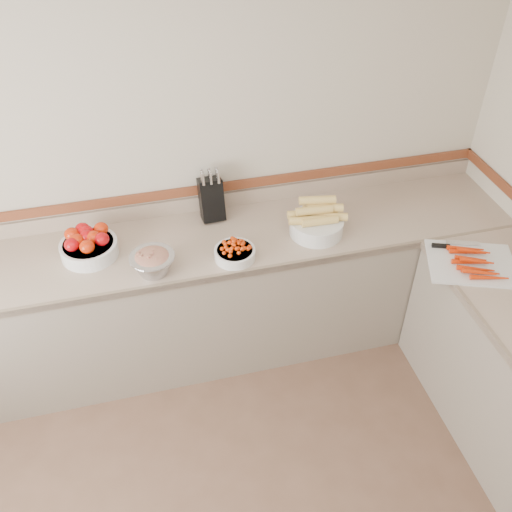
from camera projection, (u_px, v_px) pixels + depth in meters
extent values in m
plane|color=#C0B39E|center=(170.00, 156.00, 3.31)|extent=(4.00, 0.00, 4.00)
cube|color=tan|center=(184.00, 247.00, 3.33)|extent=(4.00, 0.65, 0.04)
cube|color=gray|center=(190.00, 301.00, 3.62)|extent=(4.00, 0.63, 0.86)
cube|color=#7C6854|center=(193.00, 282.00, 3.10)|extent=(4.00, 0.02, 0.04)
cube|color=tan|center=(176.00, 207.00, 3.52)|extent=(4.00, 0.02, 0.10)
cube|color=brown|center=(174.00, 193.00, 3.46)|extent=(4.00, 0.02, 0.06)
cube|color=black|center=(211.00, 199.00, 3.44)|extent=(0.15, 0.17, 0.28)
cylinder|color=silver|center=(203.00, 180.00, 3.31)|extent=(0.02, 0.04, 0.07)
cylinder|color=silver|center=(211.00, 179.00, 3.32)|extent=(0.02, 0.04, 0.07)
cylinder|color=silver|center=(218.00, 178.00, 3.32)|extent=(0.02, 0.04, 0.07)
cylinder|color=silver|center=(202.00, 177.00, 3.33)|extent=(0.02, 0.04, 0.07)
cylinder|color=silver|center=(210.00, 176.00, 3.34)|extent=(0.02, 0.04, 0.07)
cylinder|color=silver|center=(218.00, 175.00, 3.35)|extent=(0.02, 0.04, 0.07)
cylinder|color=silver|center=(202.00, 175.00, 3.35)|extent=(0.02, 0.04, 0.07)
cylinder|color=silver|center=(209.00, 174.00, 3.36)|extent=(0.02, 0.04, 0.07)
cylinder|color=silver|center=(217.00, 173.00, 3.37)|extent=(0.02, 0.04, 0.07)
cylinder|color=silver|center=(89.00, 249.00, 3.22)|extent=(0.32, 0.32, 0.09)
torus|color=silver|center=(88.00, 244.00, 3.19)|extent=(0.32, 0.32, 0.01)
cylinder|color=white|center=(88.00, 244.00, 3.19)|extent=(0.28, 0.28, 0.01)
ellipsoid|color=#B4070B|center=(72.00, 245.00, 3.12)|extent=(0.08, 0.08, 0.07)
ellipsoid|color=red|center=(87.00, 247.00, 3.11)|extent=(0.08, 0.08, 0.07)
ellipsoid|color=#B4070B|center=(102.00, 239.00, 3.16)|extent=(0.08, 0.08, 0.07)
ellipsoid|color=red|center=(72.00, 234.00, 3.19)|extent=(0.08, 0.08, 0.07)
ellipsoid|color=#B4070B|center=(87.00, 236.00, 3.18)|extent=(0.08, 0.08, 0.07)
ellipsoid|color=red|center=(101.00, 229.00, 3.23)|extent=(0.08, 0.08, 0.07)
ellipsoid|color=#B4070B|center=(82.00, 229.00, 3.23)|extent=(0.08, 0.08, 0.07)
ellipsoid|color=red|center=(94.00, 237.00, 3.17)|extent=(0.08, 0.08, 0.07)
ellipsoid|color=#B4070B|center=(86.00, 232.00, 3.21)|extent=(0.08, 0.08, 0.07)
ellipsoid|color=red|center=(77.00, 240.00, 3.15)|extent=(0.08, 0.08, 0.07)
cylinder|color=silver|center=(235.00, 254.00, 3.20)|extent=(0.23, 0.23, 0.06)
torus|color=silver|center=(235.00, 250.00, 3.19)|extent=(0.23, 0.23, 0.01)
cylinder|color=white|center=(235.00, 250.00, 3.19)|extent=(0.20, 0.20, 0.01)
sphere|color=red|center=(222.00, 249.00, 3.15)|extent=(0.02, 0.02, 0.02)
sphere|color=red|center=(232.00, 245.00, 3.16)|extent=(0.02, 0.02, 0.02)
sphere|color=red|center=(240.00, 240.00, 3.21)|extent=(0.02, 0.02, 0.02)
sphere|color=red|center=(220.00, 247.00, 3.18)|extent=(0.02, 0.02, 0.02)
sphere|color=red|center=(241.00, 241.00, 3.19)|extent=(0.02, 0.02, 0.02)
sphere|color=red|center=(226.00, 243.00, 3.20)|extent=(0.02, 0.02, 0.02)
sphere|color=red|center=(234.00, 244.00, 3.16)|extent=(0.02, 0.02, 0.02)
sphere|color=red|center=(235.00, 243.00, 3.15)|extent=(0.02, 0.02, 0.02)
sphere|color=red|center=(236.00, 240.00, 3.19)|extent=(0.02, 0.02, 0.02)
sphere|color=red|center=(233.00, 240.00, 3.21)|extent=(0.02, 0.02, 0.02)
sphere|color=red|center=(235.00, 241.00, 3.19)|extent=(0.02, 0.02, 0.02)
sphere|color=red|center=(232.00, 241.00, 3.19)|extent=(0.02, 0.02, 0.02)
sphere|color=red|center=(248.00, 249.00, 3.16)|extent=(0.02, 0.02, 0.02)
sphere|color=red|center=(235.00, 243.00, 3.15)|extent=(0.02, 0.02, 0.02)
sphere|color=red|center=(240.00, 243.00, 3.18)|extent=(0.02, 0.02, 0.02)
sphere|color=red|center=(243.00, 250.00, 3.14)|extent=(0.02, 0.02, 0.02)
sphere|color=red|center=(234.00, 239.00, 3.23)|extent=(0.02, 0.02, 0.02)
sphere|color=red|center=(237.00, 239.00, 3.22)|extent=(0.02, 0.02, 0.02)
sphere|color=red|center=(234.00, 243.00, 3.18)|extent=(0.02, 0.02, 0.02)
sphere|color=red|center=(230.00, 240.00, 3.21)|extent=(0.02, 0.02, 0.02)
sphere|color=red|center=(224.00, 253.00, 3.13)|extent=(0.02, 0.02, 0.02)
sphere|color=red|center=(235.00, 239.00, 3.22)|extent=(0.02, 0.02, 0.02)
sphere|color=red|center=(232.00, 241.00, 3.16)|extent=(0.02, 0.02, 0.02)
sphere|color=red|center=(231.00, 240.00, 3.22)|extent=(0.02, 0.02, 0.02)
sphere|color=red|center=(230.00, 243.00, 3.16)|extent=(0.02, 0.02, 0.02)
sphere|color=red|center=(233.00, 245.00, 3.14)|extent=(0.02, 0.02, 0.02)
sphere|color=red|center=(229.00, 241.00, 3.19)|extent=(0.02, 0.02, 0.02)
sphere|color=red|center=(231.00, 246.00, 3.14)|extent=(0.02, 0.02, 0.02)
sphere|color=red|center=(228.00, 250.00, 3.14)|extent=(0.02, 0.02, 0.02)
sphere|color=red|center=(242.00, 255.00, 3.12)|extent=(0.02, 0.02, 0.02)
sphere|color=red|center=(226.00, 243.00, 3.19)|extent=(0.02, 0.02, 0.02)
sphere|color=red|center=(240.00, 239.00, 3.24)|extent=(0.02, 0.02, 0.02)
sphere|color=red|center=(230.00, 256.00, 3.12)|extent=(0.02, 0.02, 0.02)
sphere|color=red|center=(222.00, 253.00, 3.14)|extent=(0.02, 0.02, 0.02)
sphere|color=red|center=(248.00, 245.00, 3.18)|extent=(0.02, 0.02, 0.02)
sphere|color=red|center=(245.00, 242.00, 3.20)|extent=(0.02, 0.02, 0.02)
cylinder|color=silver|center=(316.00, 226.00, 3.37)|extent=(0.32, 0.32, 0.10)
torus|color=silver|center=(317.00, 220.00, 3.35)|extent=(0.32, 0.32, 0.01)
cylinder|color=#D8AF5A|center=(307.00, 220.00, 3.30)|extent=(0.22, 0.08, 0.05)
cylinder|color=#D8AF5A|center=(320.00, 221.00, 3.29)|extent=(0.21, 0.06, 0.05)
cylinder|color=#D8AF5A|center=(329.00, 216.00, 3.33)|extent=(0.22, 0.11, 0.05)
cylinder|color=#D8AF5A|center=(305.00, 214.00, 3.35)|extent=(0.22, 0.07, 0.05)
cylinder|color=#D8AF5A|center=(320.00, 210.00, 3.38)|extent=(0.22, 0.13, 0.05)
cylinder|color=#D8AF5A|center=(314.00, 210.00, 3.29)|extent=(0.22, 0.06, 0.05)
cylinder|color=#D8AF5A|center=(325.00, 207.00, 3.32)|extent=(0.22, 0.11, 0.05)
cylinder|color=#D8AF5A|center=(317.00, 200.00, 3.29)|extent=(0.22, 0.09, 0.05)
cylinder|color=#B2B2BA|center=(153.00, 264.00, 3.09)|extent=(0.25, 0.25, 0.11)
torus|color=#B2B2BA|center=(152.00, 257.00, 3.06)|extent=(0.25, 0.25, 0.01)
ellipsoid|color=#A81347|center=(152.00, 258.00, 3.07)|extent=(0.20, 0.20, 0.07)
cube|color=#A81347|center=(156.00, 259.00, 3.03)|extent=(0.02, 0.02, 0.02)
cube|color=#92AC54|center=(143.00, 255.00, 3.05)|extent=(0.02, 0.02, 0.02)
cube|color=#A81347|center=(160.00, 255.00, 3.05)|extent=(0.02, 0.02, 0.02)
cube|color=#92AC54|center=(141.00, 256.00, 3.04)|extent=(0.02, 0.02, 0.02)
cube|color=#A81347|center=(153.00, 254.00, 3.06)|extent=(0.02, 0.02, 0.02)
cube|color=#92AC54|center=(149.00, 257.00, 3.02)|extent=(0.02, 0.02, 0.02)
cube|color=#A81347|center=(152.00, 251.00, 3.07)|extent=(0.02, 0.02, 0.02)
cube|color=#92AC54|center=(138.00, 254.00, 3.06)|extent=(0.02, 0.02, 0.02)
cube|color=#A81347|center=(150.00, 257.00, 3.03)|extent=(0.02, 0.02, 0.02)
cube|color=#92AC54|center=(152.00, 256.00, 3.06)|extent=(0.02, 0.02, 0.02)
cube|color=#A81347|center=(149.00, 256.00, 3.04)|extent=(0.02, 0.02, 0.02)
cube|color=#92AC54|center=(160.00, 251.00, 3.09)|extent=(0.02, 0.02, 0.02)
cube|color=#A81347|center=(152.00, 254.00, 3.04)|extent=(0.02, 0.02, 0.02)
cube|color=#92AC54|center=(152.00, 253.00, 3.06)|extent=(0.02, 0.02, 0.02)
cube|color=silver|center=(471.00, 263.00, 3.18)|extent=(0.57, 0.51, 0.01)
cone|color=red|center=(487.00, 278.00, 3.05)|extent=(0.18, 0.09, 0.03)
cone|color=red|center=(485.00, 271.00, 3.06)|extent=(0.18, 0.09, 0.03)
cone|color=red|center=(481.00, 271.00, 3.09)|extent=(0.18, 0.09, 0.03)
cone|color=red|center=(479.00, 268.00, 3.11)|extent=(0.18, 0.09, 0.03)
cone|color=red|center=(477.00, 261.00, 3.12)|extent=(0.18, 0.09, 0.03)
cone|color=red|center=(473.00, 262.00, 3.15)|extent=(0.18, 0.09, 0.03)
cone|color=red|center=(471.00, 258.00, 3.18)|extent=(0.18, 0.09, 0.03)
cone|color=red|center=(469.00, 252.00, 3.18)|extent=(0.18, 0.09, 0.03)
cone|color=red|center=(465.00, 252.00, 3.22)|extent=(0.18, 0.09, 0.03)
cone|color=red|center=(463.00, 249.00, 3.24)|extent=(0.18, 0.09, 0.03)
cube|color=silver|center=(463.00, 243.00, 3.30)|extent=(0.20, 0.10, 0.00)
cube|color=black|center=(441.00, 246.00, 3.27)|extent=(0.10, 0.06, 0.02)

